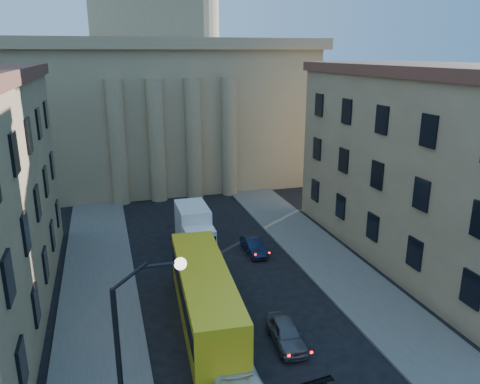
{
  "coord_description": "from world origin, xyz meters",
  "views": [
    {
      "loc": [
        -7.38,
        -6.58,
        15.55
      ],
      "look_at": [
        0.55,
        20.27,
        7.15
      ],
      "focal_mm": 35.0,
      "sensor_mm": 36.0,
      "label": 1
    }
  ],
  "objects": [
    {
      "name": "sidewalk_right",
      "position": [
        8.5,
        18.0,
        0.07
      ],
      "size": [
        5.0,
        60.0,
        0.15
      ],
      "primitive_type": "cube",
      "color": "#595651",
      "rests_on": "ground"
    },
    {
      "name": "car_left_mid",
      "position": [
        -2.22,
        12.04,
        0.68
      ],
      "size": [
        2.57,
        5.03,
        1.36
      ],
      "primitive_type": "imported",
      "rotation": [
        0.0,
        0.0,
        -0.06
      ],
      "color": "white",
      "rests_on": "ground"
    },
    {
      "name": "car_right_far",
      "position": [
        1.44,
        14.25,
        0.65
      ],
      "size": [
        1.8,
        3.93,
        1.31
      ],
      "primitive_type": "imported",
      "rotation": [
        0.0,
        0.0,
        -0.07
      ],
      "color": "#535459",
      "rests_on": "ground"
    },
    {
      "name": "car_right_distant",
      "position": [
        3.5,
        26.36,
        0.61
      ],
      "size": [
        1.29,
        3.69,
        1.22
      ],
      "primitive_type": "imported",
      "rotation": [
        0.0,
        0.0,
        0.0
      ],
      "color": "black",
      "rests_on": "ground"
    },
    {
      "name": "street_lamp",
      "position": [
        -6.97,
        8.0,
        5.29
      ],
      "size": [
        2.62,
        0.44,
        8.83
      ],
      "color": "black",
      "rests_on": "ground"
    },
    {
      "name": "building_right",
      "position": [
        17.0,
        22.0,
        7.42
      ],
      "size": [
        11.6,
        26.6,
        14.7
      ],
      "color": "tan",
      "rests_on": "ground"
    },
    {
      "name": "box_truck",
      "position": [
        -0.8,
        28.85,
        1.59
      ],
      "size": [
        2.52,
        6.16,
        3.36
      ],
      "rotation": [
        0.0,
        0.0,
        -0.02
      ],
      "color": "white",
      "rests_on": "ground"
    },
    {
      "name": "city_bus",
      "position": [
        -2.4,
        17.55,
        1.85
      ],
      "size": [
        3.61,
        12.38,
        3.45
      ],
      "rotation": [
        0.0,
        0.0,
        -0.07
      ],
      "color": "yellow",
      "rests_on": "ground"
    },
    {
      "name": "sidewalk_left",
      "position": [
        -8.5,
        18.0,
        0.07
      ],
      "size": [
        5.0,
        60.0,
        0.15
      ],
      "primitive_type": "cube",
      "color": "#595651",
      "rests_on": "ground"
    },
    {
      "name": "church",
      "position": [
        0.0,
        55.47,
        11.88
      ],
      "size": [
        68.02,
        28.76,
        36.6
      ],
      "color": "#947F5B",
      "rests_on": "ground"
    }
  ]
}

